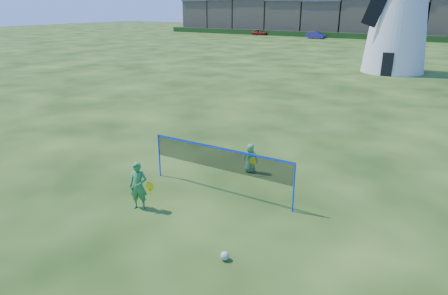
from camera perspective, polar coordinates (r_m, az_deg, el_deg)
name	(u,v)px	position (r m, az deg, el deg)	size (l,w,h in m)	color
ground	(211,195)	(12.74, -1.95, -6.86)	(220.00, 220.00, 0.00)	black
windmill	(400,6)	(39.23, 24.06, 18.11)	(12.96, 5.38, 16.86)	white
badminton_net	(220,159)	(12.48, -0.58, -1.69)	(5.05, 0.05, 1.55)	blue
player_girl	(138,186)	(11.91, -12.22, -5.41)	(0.73, 0.53, 1.46)	#35863F
player_boy	(250,158)	(14.26, 3.81, -1.55)	(0.65, 0.46, 1.07)	#499853
play_ball	(225,256)	(9.73, 0.11, -15.34)	(0.22, 0.22, 0.22)	green
terraced_houses	(312,15)	(86.41, 12.54, 18.14)	(59.18, 8.40, 8.29)	tan
hedge	(302,34)	(80.79, 11.15, 15.73)	(62.00, 0.80, 1.00)	#193814
car_left	(260,32)	(83.84, 5.19, 16.18)	(1.29, 3.21, 1.09)	maroon
car_right	(316,35)	(76.58, 13.12, 15.49)	(1.32, 3.78, 1.25)	navy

